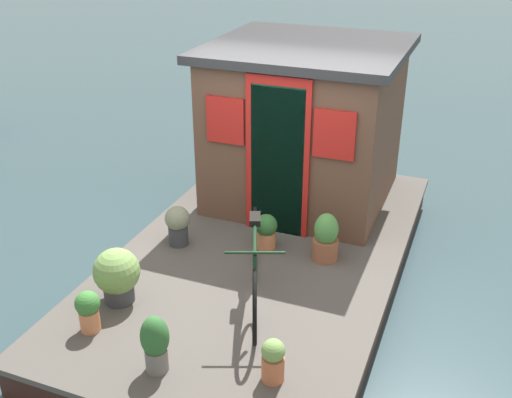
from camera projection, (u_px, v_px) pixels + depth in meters
ground_plane at (263, 278)px, 6.74m from camera, size 60.00×60.00×0.00m
houseboat_deck at (263, 264)px, 6.65m from camera, size 5.07×2.87×0.37m
houseboat_cabin at (305, 123)px, 7.32m from camera, size 2.17×2.23×1.93m
bicycle at (255, 266)px, 5.57m from camera, size 1.65×0.74×0.81m
potted_plant_mint at (178, 224)px, 6.57m from camera, size 0.27×0.27×0.45m
potted_plant_thyme at (273, 360)px, 4.71m from camera, size 0.19×0.19×0.38m
potted_plant_lavender at (88, 310)px, 5.25m from camera, size 0.22×0.22×0.39m
potted_plant_fern at (266, 231)px, 6.52m from camera, size 0.24×0.24×0.39m
potted_plant_ivy at (326, 238)px, 6.29m from camera, size 0.27×0.27×0.53m
potted_plant_sage at (155, 343)px, 4.78m from camera, size 0.23×0.23×0.51m
potted_plant_succulent at (117, 274)px, 5.61m from camera, size 0.43×0.43×0.54m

